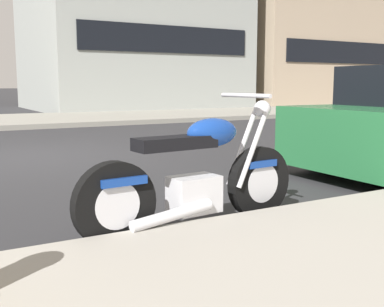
{
  "coord_description": "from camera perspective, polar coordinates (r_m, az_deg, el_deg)",
  "views": [
    {
      "loc": [
        -1.49,
        -8.14,
        1.2
      ],
      "look_at": [
        0.39,
        -4.84,
        0.64
      ],
      "focal_mm": 44.6,
      "sensor_mm": 36.0,
      "label": 1
    }
  ],
  "objects": [
    {
      "name": "parking_stall_stripe",
      "position": [
        4.3,
        -8.31,
        -7.93
      ],
      "size": [
        0.12,
        2.2,
        0.01
      ],
      "primitive_type": "cube",
      "color": "silver",
      "rests_on": "ground"
    },
    {
      "name": "sidewalk_far_curb",
      "position": [
        20.6,
        11.3,
        5.02
      ],
      "size": [
        120.0,
        5.0,
        0.14
      ],
      "primitive_type": "cube",
      "color": "gray",
      "rests_on": "ground"
    },
    {
      "name": "ground_plane",
      "position": [
        8.36,
        -19.14,
        -0.39
      ],
      "size": [
        260.0,
        260.0,
        0.0
      ],
      "primitive_type": "plane",
      "color": "#28282B"
    },
    {
      "name": "parked_motorcycle",
      "position": [
        3.9,
        0.55,
        -3.06
      ],
      "size": [
        2.07,
        0.62,
        1.12
      ],
      "rotation": [
        0.0,
        0.0,
        0.08
      ],
      "color": "black",
      "rests_on": "ground"
    }
  ]
}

